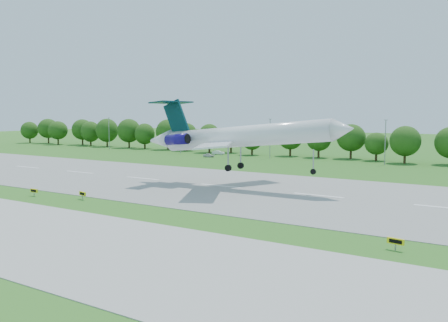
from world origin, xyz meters
TOP-DOWN VIEW (x-y plane):
  - ground at (0.00, 0.00)m, footprint 600.00×600.00m
  - runway at (0.00, 25.00)m, footprint 400.00×45.00m
  - taxiway at (0.00, -18.00)m, footprint 400.00×23.00m
  - tree_line at (0.00, 92.00)m, footprint 288.40×8.40m
  - light_poles at (-2.50, 82.00)m, footprint 175.90×0.25m
  - airliner at (3.39, 24.88)m, footprint 42.26×30.62m
  - taxi_sign_left at (-19.88, -1.74)m, footprint 1.75×0.27m
  - taxi_sign_centre at (-10.41, 0.51)m, footprint 1.83×0.57m
  - taxi_sign_right at (39.83, -2.16)m, footprint 1.80×0.46m
  - service_vehicle_a at (-41.30, 85.06)m, footprint 4.42×2.59m
  - service_vehicle_b at (-38.30, 75.24)m, footprint 3.81×2.34m

SIDE VIEW (x-z plane):
  - ground at x=0.00m, z-range 0.00..0.00m
  - runway at x=0.00m, z-range 0.00..0.08m
  - taxiway at x=0.00m, z-range 0.00..0.08m
  - service_vehicle_b at x=-38.30m, z-range 0.00..1.21m
  - service_vehicle_a at x=-41.30m, z-range 0.00..1.38m
  - taxi_sign_left at x=-19.88m, z-range 0.29..1.52m
  - taxi_sign_right at x=39.83m, z-range 0.30..1.56m
  - taxi_sign_centre at x=-10.41m, z-range 0.31..1.59m
  - tree_line at x=0.00m, z-range 0.99..11.39m
  - light_poles at x=-2.50m, z-range 0.24..12.43m
  - airliner at x=3.39m, z-range 3.02..16.40m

